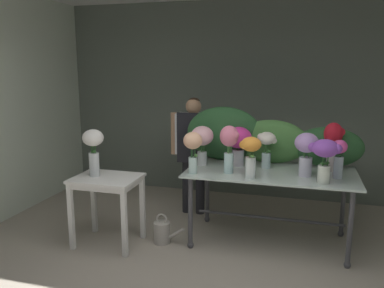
{
  "coord_description": "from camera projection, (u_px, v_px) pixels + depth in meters",
  "views": [
    {
      "loc": [
        0.75,
        -2.56,
        1.94
      ],
      "look_at": [
        -0.4,
        1.47,
        1.11
      ],
      "focal_mm": 36.74,
      "sensor_mm": 36.0,
      "label": 1
    }
  ],
  "objects": [
    {
      "name": "ground_plane",
      "position": [
        229.0,
        237.0,
        4.55
      ],
      "size": [
        7.58,
        7.58,
        0.0
      ],
      "primitive_type": "plane",
      "color": "#9E9384"
    },
    {
      "name": "wall_back",
      "position": [
        252.0,
        100.0,
        5.81
      ],
      "size": [
        5.83,
        0.12,
        2.88
      ],
      "primitive_type": "cube",
      "color": "slate",
      "rests_on": "ground"
    },
    {
      "name": "wall_left",
      "position": [
        8.0,
        106.0,
        5.05
      ],
      "size": [
        0.12,
        3.4,
        2.88
      ],
      "primitive_type": "cube",
      "color": "silver",
      "rests_on": "ground"
    },
    {
      "name": "display_table_glass",
      "position": [
        270.0,
        182.0,
        4.29
      ],
      "size": [
        1.8,
        0.96,
        0.83
      ],
      "color": "#B3C6BD",
      "rests_on": "ground"
    },
    {
      "name": "side_table_white",
      "position": [
        107.0,
        187.0,
        4.26
      ],
      "size": [
        0.7,
        0.55,
        0.77
      ],
      "color": "white",
      "rests_on": "ground"
    },
    {
      "name": "florist",
      "position": [
        193.0,
        143.0,
        5.11
      ],
      "size": [
        0.62,
        0.24,
        1.54
      ],
      "color": "#232328",
      "rests_on": "ground"
    },
    {
      "name": "foliage_backdrop",
      "position": [
        264.0,
        139.0,
        4.58
      ],
      "size": [
        2.03,
        0.3,
        0.65
      ],
      "color": "#28562D",
      "rests_on": "display_table_glass"
    },
    {
      "name": "vase_sunset_dahlias",
      "position": [
        250.0,
        152.0,
        3.94
      ],
      "size": [
        0.23,
        0.2,
        0.43
      ],
      "color": "silver",
      "rests_on": "display_table_glass"
    },
    {
      "name": "vase_lilac_peonies",
      "position": [
        306.0,
        150.0,
        4.01
      ],
      "size": [
        0.24,
        0.24,
        0.45
      ],
      "color": "silver",
      "rests_on": "display_table_glass"
    },
    {
      "name": "vase_rosy_hydrangea",
      "position": [
        229.0,
        143.0,
        4.12
      ],
      "size": [
        0.21,
        0.2,
        0.51
      ],
      "color": "silver",
      "rests_on": "display_table_glass"
    },
    {
      "name": "vase_ivory_roses",
      "position": [
        267.0,
        145.0,
        4.33
      ],
      "size": [
        0.22,
        0.19,
        0.41
      ],
      "color": "silver",
      "rests_on": "display_table_glass"
    },
    {
      "name": "vase_magenta_carnations",
      "position": [
        238.0,
        141.0,
        4.43
      ],
      "size": [
        0.34,
        0.3,
        0.45
      ],
      "color": "silver",
      "rests_on": "display_table_glass"
    },
    {
      "name": "vase_fuchsia_freesia",
      "position": [
        339.0,
        157.0,
        3.94
      ],
      "size": [
        0.18,
        0.15,
        0.4
      ],
      "color": "silver",
      "rests_on": "display_table_glass"
    },
    {
      "name": "vase_blush_ranunculus",
      "position": [
        202.0,
        139.0,
        4.46
      ],
      "size": [
        0.26,
        0.26,
        0.45
      ],
      "color": "silver",
      "rests_on": "display_table_glass"
    },
    {
      "name": "vase_peach_snapdragons",
      "position": [
        193.0,
        146.0,
        4.11
      ],
      "size": [
        0.2,
        0.2,
        0.44
      ],
      "color": "silver",
      "rests_on": "display_table_glass"
    },
    {
      "name": "vase_violet_tulips",
      "position": [
        325.0,
        154.0,
        3.75
      ],
      "size": [
        0.31,
        0.25,
        0.43
      ],
      "color": "silver",
      "rests_on": "display_table_glass"
    },
    {
      "name": "vase_crimson_stock",
      "position": [
        333.0,
        141.0,
        4.21
      ],
      "size": [
        0.22,
        0.2,
        0.53
      ],
      "color": "silver",
      "rests_on": "display_table_glass"
    },
    {
      "name": "vase_white_roses_tall",
      "position": [
        93.0,
        147.0,
        4.21
      ],
      "size": [
        0.23,
        0.23,
        0.51
      ],
      "color": "silver",
      "rests_on": "side_table_white"
    },
    {
      "name": "watering_can",
      "position": [
        162.0,
        232.0,
        4.37
      ],
      "size": [
        0.35,
        0.18,
        0.34
      ],
      "color": "#B7B2A8",
      "rests_on": "ground"
    }
  ]
}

